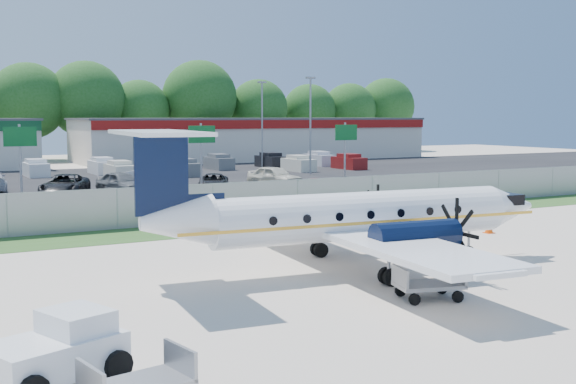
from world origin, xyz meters
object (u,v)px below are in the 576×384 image
baggage_cart_near (138,383)px  baggage_cart_far (429,284)px  pushback_tug (59,349)px  aircraft (353,216)px

baggage_cart_near → baggage_cart_far: 10.67m
pushback_tug → baggage_cart_far: bearing=8.1°
aircraft → baggage_cart_far: aircraft is taller
aircraft → baggage_cart_near: aircraft is taller
baggage_cart_near → pushback_tug: bearing=115.4°
aircraft → baggage_cart_far: bearing=-94.8°
aircraft → pushback_tug: 13.03m
aircraft → baggage_cart_far: 4.84m
pushback_tug → baggage_cart_near: size_ratio=1.43×
baggage_cart_far → pushback_tug: bearing=-171.9°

